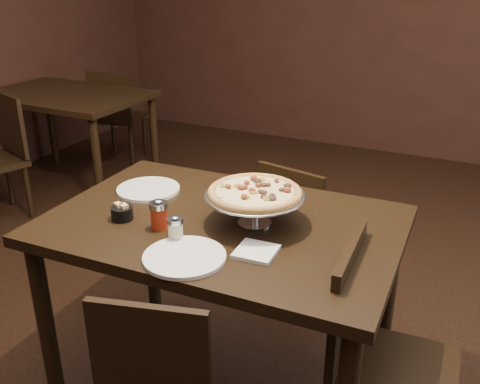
% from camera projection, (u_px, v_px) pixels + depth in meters
% --- Properties ---
extents(room, '(6.04, 7.04, 2.84)m').
position_uv_depth(room, '(248.00, 63.00, 1.87)').
color(room, black).
rests_on(room, ground).
extents(dining_table, '(1.35, 0.92, 0.83)m').
position_uv_depth(dining_table, '(223.00, 245.00, 2.07)').
color(dining_table, black).
rests_on(dining_table, ground).
extents(background_table, '(1.26, 0.84, 0.79)m').
position_uv_depth(background_table, '(67.00, 106.00, 4.24)').
color(background_table, black).
rests_on(background_table, ground).
extents(pizza_stand, '(0.37, 0.37, 0.15)m').
position_uv_depth(pizza_stand, '(255.00, 193.00, 1.95)').
color(pizza_stand, '#ACACB3').
rests_on(pizza_stand, dining_table).
extents(parmesan_shaker, '(0.05, 0.05, 0.10)m').
position_uv_depth(parmesan_shaker, '(175.00, 229.00, 1.86)').
color(parmesan_shaker, beige).
rests_on(parmesan_shaker, dining_table).
extents(pepper_flake_shaker, '(0.07, 0.07, 0.12)m').
position_uv_depth(pepper_flake_shaker, '(159.00, 215.00, 1.94)').
color(pepper_flake_shaker, maroon).
rests_on(pepper_flake_shaker, dining_table).
extents(packet_caddy, '(0.08, 0.08, 0.06)m').
position_uv_depth(packet_caddy, '(122.00, 213.00, 2.02)').
color(packet_caddy, black).
rests_on(packet_caddy, dining_table).
extents(napkin_stack, '(0.14, 0.14, 0.01)m').
position_uv_depth(napkin_stack, '(256.00, 252.00, 1.79)').
color(napkin_stack, white).
rests_on(napkin_stack, dining_table).
extents(plate_left, '(0.27, 0.27, 0.01)m').
position_uv_depth(plate_left, '(148.00, 189.00, 2.29)').
color(plate_left, white).
rests_on(plate_left, dining_table).
extents(plate_near, '(0.28, 0.28, 0.01)m').
position_uv_depth(plate_near, '(184.00, 257.00, 1.76)').
color(plate_near, white).
rests_on(plate_near, dining_table).
extents(serving_spatula, '(0.16, 0.16, 0.02)m').
position_uv_depth(serving_spatula, '(232.00, 198.00, 1.91)').
color(serving_spatula, '#ACACB3').
rests_on(serving_spatula, pizza_stand).
extents(chair_far, '(0.45, 0.45, 0.81)m').
position_uv_depth(chair_far, '(299.00, 229.00, 2.80)').
color(chair_far, black).
rests_on(chair_far, ground).
extents(chair_side, '(0.44, 0.44, 0.89)m').
position_uv_depth(chair_side, '(375.00, 353.00, 1.85)').
color(chair_side, black).
rests_on(chair_side, ground).
extents(bg_chair_far, '(0.49, 0.49, 0.86)m').
position_uv_depth(bg_chair_far, '(116.00, 113.00, 4.88)').
color(bg_chair_far, black).
rests_on(bg_chair_far, ground).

